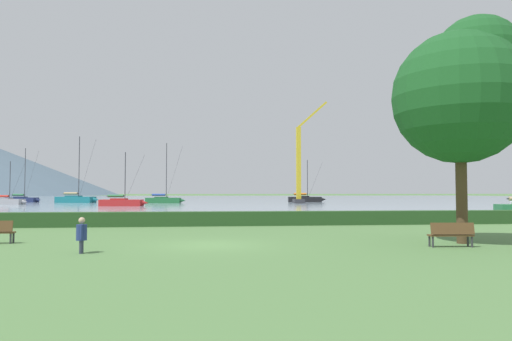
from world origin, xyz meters
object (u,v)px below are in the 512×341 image
at_px(sailboat_slip_0, 164,200).
at_px(person_seated_viewer, 82,233).
at_px(park_bench_near_path, 451,233).
at_px(park_tree, 464,89).
at_px(sailboat_slip_2, 76,199).
at_px(sailboat_slip_1, 122,202).
at_px(dock_crane, 300,169).
at_px(sailboat_slip_5, 7,201).
at_px(sailboat_slip_3, 305,199).
at_px(sailboat_slip_7, 22,199).

relative_size(sailboat_slip_0, person_seated_viewer, 9.26).
bearing_deg(park_bench_near_path, park_tree, 47.09).
relative_size(sailboat_slip_2, park_bench_near_path, 7.69).
bearing_deg(sailboat_slip_1, sailboat_slip_0, 84.98).
bearing_deg(sailboat_slip_0, dock_crane, -4.72).
bearing_deg(dock_crane, sailboat_slip_1, -154.80).
bearing_deg(dock_crane, sailboat_slip_5, -178.38).
height_order(park_bench_near_path, dock_crane, dock_crane).
xyz_separation_m(sailboat_slip_1, sailboat_slip_3, (34.01, 26.11, 0.07)).
height_order(sailboat_slip_2, sailboat_slip_5, sailboat_slip_2).
bearing_deg(park_tree, sailboat_slip_7, 119.08).
height_order(sailboat_slip_3, park_tree, park_tree).
distance_m(sailboat_slip_2, park_tree, 87.76).
height_order(sailboat_slip_7, dock_crane, dock_crane).
xyz_separation_m(sailboat_slip_2, sailboat_slip_3, (46.80, 1.44, -0.09)).
xyz_separation_m(sailboat_slip_2, park_bench_near_path, (34.11, -81.29, -0.22)).
height_order(sailboat_slip_1, sailboat_slip_2, sailboat_slip_2).
height_order(sailboat_slip_5, park_tree, park_tree).
distance_m(sailboat_slip_3, person_seated_viewer, 87.09).
relative_size(sailboat_slip_3, sailboat_slip_5, 1.21).
height_order(park_bench_near_path, park_tree, park_tree).
bearing_deg(park_tree, sailboat_slip_1, 112.23).
bearing_deg(sailboat_slip_7, sailboat_slip_1, -36.68).
bearing_deg(person_seated_viewer, sailboat_slip_2, 92.57).
distance_m(sailboat_slip_5, park_bench_near_path, 81.45).
bearing_deg(sailboat_slip_3, park_bench_near_path, -92.71).
bearing_deg(sailboat_slip_2, sailboat_slip_5, -108.42).
xyz_separation_m(sailboat_slip_2, sailboat_slip_7, (-11.98, 5.16, -0.13)).
distance_m(sailboat_slip_7, park_bench_near_path, 97.96).
bearing_deg(sailboat_slip_7, sailboat_slip_3, 10.00).
xyz_separation_m(park_tree, dock_crane, (7.67, 69.68, 0.04)).
bearing_deg(sailboat_slip_2, sailboat_slip_0, 0.17).
xyz_separation_m(sailboat_slip_7, dock_crane, (55.08, -15.56, 5.85)).
height_order(sailboat_slip_1, park_tree, park_tree).
height_order(sailboat_slip_5, person_seated_viewer, sailboat_slip_5).
distance_m(park_bench_near_path, dock_crane, 71.70).
xyz_separation_m(sailboat_slip_1, sailboat_slip_7, (-24.76, 29.83, 0.03)).
relative_size(person_seated_viewer, dock_crane, 0.06).
bearing_deg(sailboat_slip_3, dock_crane, -101.28).
bearing_deg(sailboat_slip_2, person_seated_viewer, -58.81).
distance_m(sailboat_slip_5, park_tree, 81.35).
xyz_separation_m(park_bench_near_path, person_seated_viewer, (-13.73, -0.26, 0.15)).
distance_m(sailboat_slip_0, park_bench_near_path, 77.69).
bearing_deg(dock_crane, sailboat_slip_3, 72.71).
height_order(sailboat_slip_1, person_seated_viewer, sailboat_slip_1).
distance_m(sailboat_slip_7, dock_crane, 57.54).
bearing_deg(sailboat_slip_0, person_seated_viewer, -81.48).
bearing_deg(sailboat_slip_3, sailboat_slip_0, -160.86).
bearing_deg(sailboat_slip_7, dock_crane, -2.15).
relative_size(sailboat_slip_5, person_seated_viewer, 5.94).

